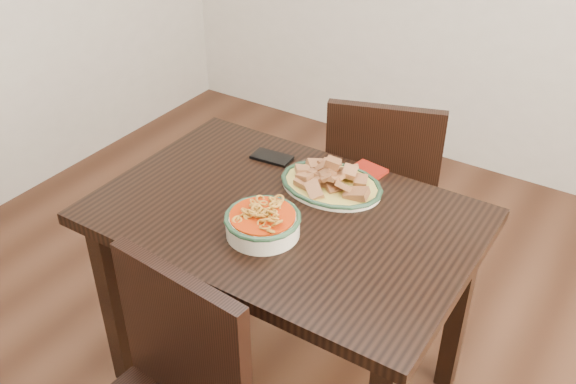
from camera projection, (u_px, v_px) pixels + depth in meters
The scene contains 7 objects.
floor at pixel (279, 351), 2.47m from camera, with size 3.50×3.50×0.00m, color #361D11.
dining_table at pixel (285, 239), 2.00m from camera, with size 1.15×0.76×0.75m.
chair_far at pixel (382, 185), 2.53m from camera, with size 0.53×0.53×0.89m.
fish_plate at pixel (331, 176), 2.03m from camera, with size 0.33×0.26×0.11m.
noodle_bowl at pixel (263, 221), 1.83m from camera, with size 0.22×0.22×0.08m.
smartphone at pixel (272, 157), 2.21m from camera, with size 0.14×0.07×0.01m, color black.
napkin at pixel (368, 171), 2.13m from camera, with size 0.11×0.09×0.01m, color maroon.
Camera 1 is at (0.96, -1.43, 1.87)m, focal length 40.00 mm.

